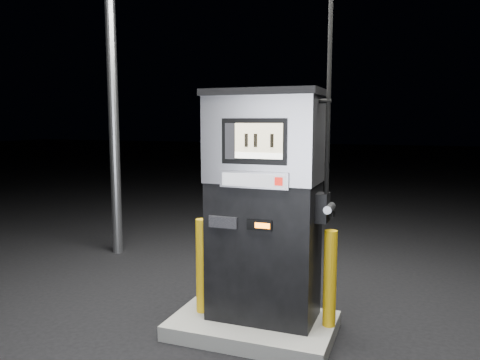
% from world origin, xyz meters
% --- Properties ---
extents(ground, '(80.00, 80.00, 0.00)m').
position_xyz_m(ground, '(0.00, 0.00, 0.00)').
color(ground, black).
rests_on(ground, ground).
extents(pump_island, '(1.60, 1.00, 0.15)m').
position_xyz_m(pump_island, '(0.00, 0.00, 0.07)').
color(pump_island, slate).
rests_on(pump_island, ground).
extents(fuel_dispenser, '(1.24, 0.68, 4.70)m').
position_xyz_m(fuel_dispenser, '(0.08, 0.10, 1.31)').
color(fuel_dispenser, black).
rests_on(fuel_dispenser, pump_island).
extents(bollard_left, '(0.14, 0.14, 0.98)m').
position_xyz_m(bollard_left, '(-0.55, -0.01, 0.64)').
color(bollard_left, '#DCA60C').
rests_on(bollard_left, pump_island).
extents(bollard_right, '(0.14, 0.14, 0.94)m').
position_xyz_m(bollard_right, '(0.74, 0.11, 0.62)').
color(bollard_right, '#DCA60C').
rests_on(bollard_right, pump_island).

